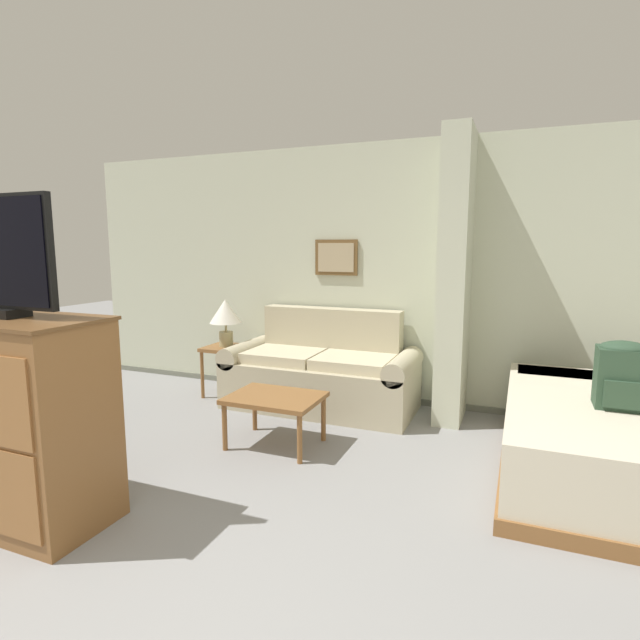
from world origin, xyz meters
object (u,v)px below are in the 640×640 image
Objects in this scene: coffee_table at (275,401)px; table_lamp at (225,314)px; backpack at (622,374)px; couch at (322,373)px; tv_dresser at (14,420)px; bed at (628,441)px.

table_lamp reaches higher than coffee_table.
backpack is at bearing 6.77° from coffee_table.
tv_dresser is (-0.88, -2.58, 0.26)m from couch.
coffee_table is at bearing -88.75° from couch.
tv_dresser reaches higher than backpack.
coffee_table is 1.78m from tv_dresser.
couch is 3.72× the size of table_lamp.
backpack reaches higher than coffee_table.
coffee_table is 2.54m from bed.
backpack is at bearing -130.88° from bed.
table_lamp is at bearing 170.05° from bed.
couch is 1.21m from table_lamp.
couch is at bearing 1.84° from table_lamp.
coffee_table is 0.60× the size of tv_dresser.
table_lamp is 0.42× the size of tv_dresser.
couch is 2.58× the size of coffee_table.
bed is at bearing 49.12° from backpack.
couch is 4.15× the size of backpack.
couch is 0.89× the size of bed.
couch is at bearing 71.22° from tv_dresser.
backpack is (3.52, -0.73, -0.12)m from table_lamp.
backpack is at bearing 28.62° from tv_dresser.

